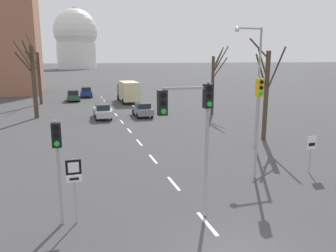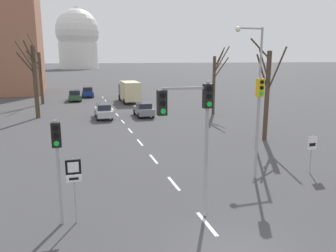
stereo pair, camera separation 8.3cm
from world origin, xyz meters
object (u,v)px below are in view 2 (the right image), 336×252
Objects in this scene: street_lamp_right at (255,76)px; traffic_signal_near_left at (57,152)px; traffic_signal_centre_tall at (193,117)px; traffic_signal_near_right at (259,109)px; sedan_far_left at (88,92)px; sedan_near_left at (75,96)px; route_sign_post at (74,179)px; sedan_mid_centre at (103,111)px; delivery_truck at (129,91)px; speed_limit_sign at (312,148)px; sedan_near_right at (144,109)px.

traffic_signal_near_left is at bearing -148.89° from street_lamp_right.
traffic_signal_centre_tall reaches higher than traffic_signal_near_right.
street_lamp_right reaches higher than sedan_far_left.
sedan_far_left is (3.19, 44.37, -2.15)m from traffic_signal_near_left.
traffic_signal_near_right is 1.28× the size of sedan_near_left.
traffic_signal_near_left is 15.76m from street_lamp_right.
traffic_signal_centre_tall reaches higher than route_sign_post.
sedan_near_left is at bearing 89.33° from route_sign_post.
delivery_truck reaches higher than sedan_mid_centre.
sedan_near_left is (-12.69, 37.65, -0.69)m from speed_limit_sign.
traffic_signal_centre_tall is 45.53m from sedan_far_left.
route_sign_post is 23.70m from sedan_mid_centre.
speed_limit_sign is 34.00m from delivery_truck.
sedan_mid_centre is (-6.37, 20.98, -3.06)m from traffic_signal_near_right.
sedan_near_right is (7.37, -16.54, -0.01)m from sedan_near_left.
delivery_truck reaches higher than sedan_near_right.
traffic_signal_near_right is 1.24× the size of sedan_mid_centre.
delivery_truck is (7.90, -3.99, 0.87)m from sedan_near_left.
street_lamp_right is (-0.36, 5.91, 3.78)m from speed_limit_sign.
traffic_signal_near_left is 1.26m from route_sign_post.
speed_limit_sign is 0.59× the size of sedan_far_left.
sedan_mid_centre is at bearing 178.85° from sedan_near_right.
street_lamp_right reaches higher than traffic_signal_near_right.
street_lamp_right is at bearing -68.76° from sedan_near_left.
street_lamp_right is at bearing 31.11° from traffic_signal_near_left.
delivery_truck reaches higher than route_sign_post.
speed_limit_sign is at bearing -71.37° from sedan_near_left.
sedan_near_left is (1.02, 39.80, -2.17)m from traffic_signal_near_left.
traffic_signal_centre_tall is 2.08× the size of route_sign_post.
sedan_near_left reaches higher than sedan_mid_centre.
street_lamp_right reaches higher than route_sign_post.
traffic_signal_near_right is 2.50× the size of speed_limit_sign.
traffic_signal_centre_tall reaches higher than sedan_far_left.
traffic_signal_near_left is at bearing -109.83° from sedan_near_right.
route_sign_post is at bearing -90.67° from sedan_near_left.
route_sign_post is at bearing 168.98° from traffic_signal_centre_tall.
street_lamp_right reaches higher than traffic_signal_near_left.
traffic_signal_near_right is 33.54m from delivery_truck.
route_sign_post reaches higher than sedan_far_left.
delivery_truck is at bearing 76.01° from traffic_signal_near_left.
sedan_near_left is at bearing 99.86° from sedan_mid_centre.
sedan_near_right is (8.39, 23.26, -2.19)m from traffic_signal_near_left.
route_sign_post is at bearing -147.53° from street_lamp_right.
speed_limit_sign is 43.51m from sedan_far_left.
traffic_signal_centre_tall is at bearing -11.02° from route_sign_post.
sedan_far_left is (-5.20, 21.10, 0.04)m from sedan_near_right.
sedan_far_left is at bearing 64.57° from sedan_near_left.
delivery_truck is (0.53, 12.55, 0.89)m from sedan_near_right.
speed_limit_sign reaches higher than sedan_near_left.
street_lamp_right reaches higher than traffic_signal_centre_tall.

